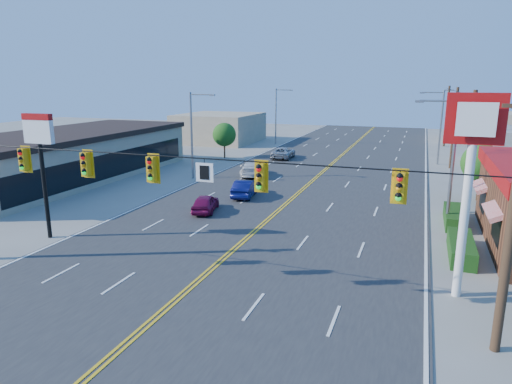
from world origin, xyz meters
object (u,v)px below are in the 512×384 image
(pizza_hut_sign, at_px, (40,150))
(car_white, at_px, (252,169))
(car_silver, at_px, (283,153))
(car_blue, at_px, (245,189))
(signal_span, at_px, (176,184))
(kfc_pylon, at_px, (471,156))
(car_magenta, at_px, (205,204))

(pizza_hut_sign, bearing_deg, car_white, 76.73)
(car_white, distance_m, car_silver, 10.95)
(car_blue, height_order, car_white, car_white)
(signal_span, xyz_separation_m, kfc_pylon, (11.12, 4.00, 1.16))
(car_magenta, xyz_separation_m, car_white, (-1.32, 12.95, 0.10))
(kfc_pylon, bearing_deg, car_blue, 138.72)
(kfc_pylon, bearing_deg, signal_span, -160.22)
(car_magenta, relative_size, car_white, 0.74)
(pizza_hut_sign, distance_m, car_white, 21.92)
(car_blue, distance_m, car_white, 8.29)
(car_magenta, height_order, car_white, car_white)
(car_blue, distance_m, car_silver, 19.05)
(kfc_pylon, relative_size, car_white, 1.75)
(pizza_hut_sign, bearing_deg, signal_span, -20.19)
(car_blue, bearing_deg, car_magenta, 69.62)
(signal_span, bearing_deg, kfc_pylon, 19.78)
(kfc_pylon, distance_m, car_white, 27.50)
(kfc_pylon, relative_size, car_silver, 1.79)
(car_white, relative_size, car_silver, 1.02)
(pizza_hut_sign, bearing_deg, car_blue, 60.68)
(signal_span, distance_m, kfc_pylon, 11.87)
(signal_span, distance_m, pizza_hut_sign, 11.60)
(signal_span, xyz_separation_m, car_blue, (-3.61, 16.94, -4.22))
(signal_span, relative_size, car_silver, 5.11)
(signal_span, xyz_separation_m, car_magenta, (-4.63, 11.93, -4.28))
(kfc_pylon, xyz_separation_m, car_magenta, (-15.75, 7.93, -5.44))
(car_silver, bearing_deg, pizza_hut_sign, 77.93)
(car_magenta, distance_m, car_white, 13.02)
(kfc_pylon, height_order, car_magenta, kfc_pylon)
(signal_span, height_order, pizza_hut_sign, signal_span)
(car_white, xyz_separation_m, car_silver, (-0.12, 10.94, -0.04))
(kfc_pylon, distance_m, car_blue, 20.33)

